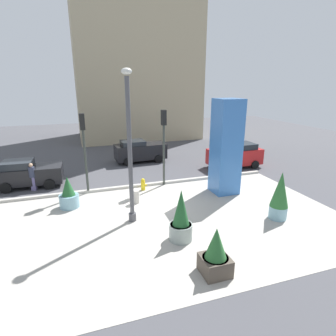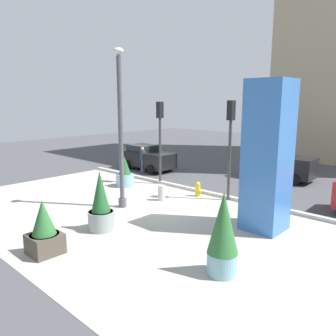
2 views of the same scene
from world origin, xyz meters
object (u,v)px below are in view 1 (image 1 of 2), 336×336
object	(u,v)px
potted_plant_near_right	(69,195)
potted_plant_mid_plaza	(181,219)
art_pillar_blue	(226,147)
car_curb_west	(28,173)
traffic_light_far_side	(164,136)
pedestrian_on_sidewalk	(32,175)
car_passing_lane	(140,151)
car_curb_east	(235,155)
traffic_light_corner	(84,141)
fire_hydrant	(143,184)
potted_plant_near_left	(280,196)
lamp_post	(130,152)
potted_plant_by_pillar	(216,254)
concrete_bollard	(136,197)

from	to	relation	value
potted_plant_near_right	potted_plant_mid_plaza	bearing A→B (deg)	-47.48
art_pillar_blue	car_curb_west	bearing A→B (deg)	157.34
traffic_light_far_side	pedestrian_on_sidewalk	xyz separation A→B (m)	(-7.81, 1.62, -2.24)
potted_plant_mid_plaza	pedestrian_on_sidewalk	distance (m)	10.37
pedestrian_on_sidewalk	traffic_light_far_side	bearing A→B (deg)	-11.69
car_passing_lane	car_curb_east	world-z (taller)	car_curb_east
traffic_light_corner	fire_hydrant	bearing A→B (deg)	-10.43
potted_plant_near_left	pedestrian_on_sidewalk	size ratio (longest dim) A/B	1.39
potted_plant_mid_plaza	fire_hydrant	bearing A→B (deg)	91.50
potted_plant_near_right	fire_hydrant	distance (m)	4.43
lamp_post	car_curb_east	world-z (taller)	lamp_post
potted_plant_mid_plaza	car_curb_east	world-z (taller)	potted_plant_mid_plaza
traffic_light_far_side	car_curb_east	size ratio (longest dim) A/B	1.16
art_pillar_blue	potted_plant_near_left	distance (m)	4.26
fire_hydrant	traffic_light_corner	size ratio (longest dim) A/B	0.16
car_passing_lane	potted_plant_near_left	bearing A→B (deg)	-71.44
potted_plant_mid_plaza	car_curb_west	world-z (taller)	potted_plant_mid_plaza
potted_plant_by_pillar	concrete_bollard	size ratio (longest dim) A/B	2.33
concrete_bollard	traffic_light_far_side	xyz separation A→B (m)	(2.30, 2.25, 2.81)
car_passing_lane	car_curb_east	xyz separation A→B (m)	(6.64, -3.83, 0.00)
lamp_post	fire_hydrant	distance (m)	4.96
potted_plant_mid_plaza	car_curb_east	distance (m)	11.47
lamp_post	car_curb_west	bearing A→B (deg)	128.68
potted_plant_by_pillar	car_passing_lane	distance (m)	14.71
traffic_light_far_side	car_passing_lane	distance (m)	6.26
art_pillar_blue	fire_hydrant	size ratio (longest dim) A/B	7.29
fire_hydrant	concrete_bollard	world-z (taller)	same
fire_hydrant	potted_plant_by_pillar	bearing A→B (deg)	-86.60
art_pillar_blue	car_curb_west	world-z (taller)	art_pillar_blue
art_pillar_blue	car_curb_east	size ratio (longest dim) A/B	1.34
lamp_post	car_curb_west	size ratio (longest dim) A/B	1.73
traffic_light_far_side	car_passing_lane	size ratio (longest dim) A/B	1.13
traffic_light_far_side	fire_hydrant	bearing A→B (deg)	-162.24
traffic_light_corner	car_curb_west	world-z (taller)	traffic_light_corner
lamp_post	traffic_light_corner	distance (m)	4.66
potted_plant_near_right	potted_plant_near_left	xyz separation A→B (m)	(9.53, -4.51, 0.49)
pedestrian_on_sidewalk	car_curb_west	bearing A→B (deg)	114.05
traffic_light_far_side	car_curb_east	bearing A→B (deg)	17.33
potted_plant_near_left	car_curb_east	distance (m)	8.57
car_curb_east	potted_plant_by_pillar	bearing A→B (deg)	-124.24
car_passing_lane	car_curb_east	bearing A→B (deg)	-30.00
potted_plant_near_right	traffic_light_far_side	xyz separation A→B (m)	(5.74, 1.66, 2.50)
concrete_bollard	car_curb_east	size ratio (longest dim) A/B	0.18
car_curb_west	lamp_post	bearing A→B (deg)	-51.32
car_passing_lane	pedestrian_on_sidewalk	bearing A→B (deg)	-150.93
traffic_light_far_side	car_curb_east	distance (m)	7.08
fire_hydrant	concrete_bollard	distance (m)	1.95
lamp_post	art_pillar_blue	xyz separation A→B (m)	(5.93, 1.90, -0.62)
potted_plant_mid_plaza	traffic_light_far_side	distance (m)	6.98
potted_plant_mid_plaza	concrete_bollard	world-z (taller)	potted_plant_mid_plaza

